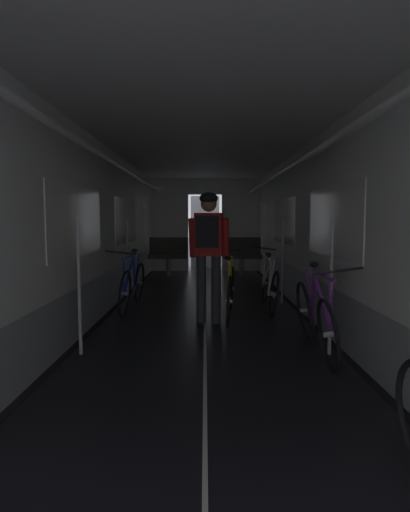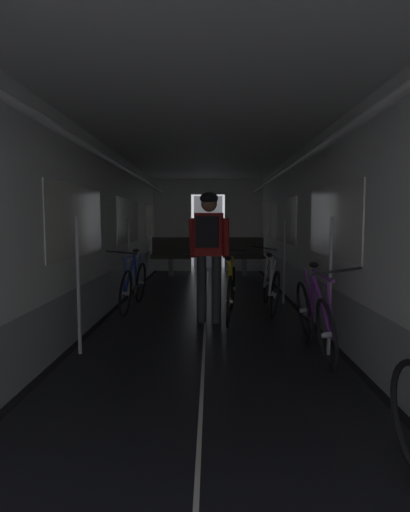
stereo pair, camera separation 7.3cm
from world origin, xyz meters
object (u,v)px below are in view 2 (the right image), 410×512
(bicycle_purple, at_px, (314,316))
(bench_seat_far_left, at_px, (171,253))
(bicycle_white, at_px, (271,285))
(bicycle_blue, at_px, (134,284))
(person_cyclist_aisle, at_px, (209,243))
(bench_seat_far_right, at_px, (244,253))
(bicycle_yellow_in_aisle, at_px, (231,291))

(bicycle_purple, bearing_deg, bench_seat_far_left, 109.06)
(bicycle_purple, bearing_deg, bicycle_white, 94.45)
(bicycle_blue, distance_m, person_cyclist_aisle, 1.59)
(bench_seat_far_left, height_order, bench_seat_far_right, same)
(bench_seat_far_right, height_order, person_cyclist_aisle, person_cyclist_aisle)
(bench_seat_far_left, distance_m, bicycle_white, 4.33)
(bicycle_blue, distance_m, bicycle_yellow_in_aisle, 1.57)
(bicycle_white, bearing_deg, person_cyclist_aisle, -139.32)
(bicycle_blue, bearing_deg, bench_seat_far_left, 86.93)
(bicycle_purple, relative_size, bicycle_blue, 1.00)
(person_cyclist_aisle, bearing_deg, bench_seat_far_left, 101.41)
(bench_seat_far_left, xyz_separation_m, bicycle_blue, (-0.21, -3.85, -0.18))
(person_cyclist_aisle, bearing_deg, bicycle_blue, 143.85)
(person_cyclist_aisle, bearing_deg, bicycle_white, 40.68)
(bench_seat_far_left, bearing_deg, bicycle_yellow_in_aisle, -74.18)
(bench_seat_far_right, xyz_separation_m, bicycle_blue, (-2.01, -3.85, -0.18))
(bicycle_white, bearing_deg, bicycle_blue, 178.92)
(bicycle_white, xyz_separation_m, bicycle_yellow_in_aisle, (-0.63, -0.54, 0.00))
(bicycle_white, distance_m, bicycle_blue, 2.09)
(bench_seat_far_right, relative_size, bicycle_purple, 0.58)
(bicycle_blue, bearing_deg, person_cyclist_aisle, -36.15)
(bicycle_purple, distance_m, person_cyclist_aisle, 1.77)
(bicycle_purple, distance_m, bicycle_white, 2.02)
(bench_seat_far_left, bearing_deg, bicycle_purple, -70.94)
(bicycle_yellow_in_aisle, bearing_deg, bicycle_blue, 158.47)
(bicycle_blue, bearing_deg, bicycle_yellow_in_aisle, -21.53)
(bicycle_white, distance_m, bicycle_yellow_in_aisle, 0.83)
(bench_seat_far_right, xyz_separation_m, bicycle_yellow_in_aisle, (-0.55, -4.43, -0.18))
(bicycle_blue, height_order, person_cyclist_aisle, person_cyclist_aisle)
(bicycle_white, relative_size, bicycle_yellow_in_aisle, 1.00)
(bicycle_blue, relative_size, bicycle_yellow_in_aisle, 1.00)
(bicycle_yellow_in_aisle, bearing_deg, bicycle_white, 40.53)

